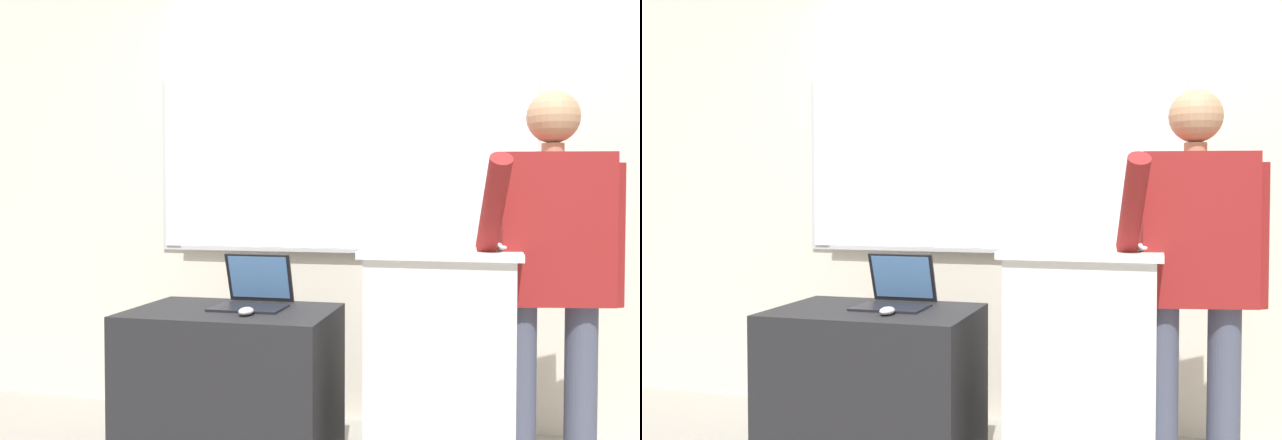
# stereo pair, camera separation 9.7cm
# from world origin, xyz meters

# --- Properties ---
(back_wall) EXTENTS (6.40, 0.17, 2.93)m
(back_wall) POSITION_xyz_m (-0.01, 1.39, 1.47)
(back_wall) COLOR beige
(back_wall) RESTS_ON ground_plane
(lectern_podium) EXTENTS (0.64, 0.54, 1.04)m
(lectern_podium) POSITION_xyz_m (0.35, 0.50, 0.52)
(lectern_podium) COLOR silver
(lectern_podium) RESTS_ON ground_plane
(side_desk) EXTENTS (0.90, 0.61, 0.75)m
(side_desk) POSITION_xyz_m (-0.57, 0.43, 0.38)
(side_desk) COLOR black
(side_desk) RESTS_ON ground_plane
(person_presenter) EXTENTS (0.61, 0.60, 1.69)m
(person_presenter) POSITION_xyz_m (0.79, 0.51, 0.98)
(person_presenter) COLOR #474C60
(person_presenter) RESTS_ON ground_plane
(laptop) EXTENTS (0.32, 0.31, 0.24)m
(laptop) POSITION_xyz_m (-0.50, 0.55, 0.83)
(laptop) COLOR black
(laptop) RESTS_ON side_desk
(wireless_keyboard) EXTENTS (0.38, 0.14, 0.02)m
(wireless_keyboard) POSITION_xyz_m (0.32, 0.43, 1.05)
(wireless_keyboard) COLOR beige
(wireless_keyboard) RESTS_ON lectern_podium
(computer_mouse_by_laptop) EXTENTS (0.06, 0.10, 0.03)m
(computer_mouse_by_laptop) POSITION_xyz_m (-0.45, 0.31, 0.77)
(computer_mouse_by_laptop) COLOR #BCBCC1
(computer_mouse_by_laptop) RESTS_ON side_desk
(computer_mouse_by_keyboard) EXTENTS (0.06, 0.10, 0.03)m
(computer_mouse_by_keyboard) POSITION_xyz_m (0.59, 0.41, 1.06)
(computer_mouse_by_keyboard) COLOR silver
(computer_mouse_by_keyboard) RESTS_ON lectern_podium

